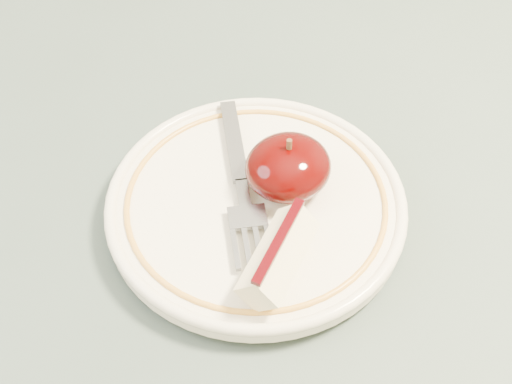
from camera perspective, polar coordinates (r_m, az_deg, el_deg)
table at (r=0.59m, az=-2.23°, el=-8.91°), size 0.90×0.90×0.75m
plate at (r=0.52m, az=0.00°, el=-1.00°), size 0.22×0.22×0.02m
apple_half at (r=0.51m, az=2.58°, el=2.00°), size 0.06×0.06×0.05m
apple_wedge at (r=0.47m, az=1.79°, el=-5.09°), size 0.08×0.06×0.03m
fork at (r=0.52m, az=-1.18°, el=0.77°), size 0.09×0.15×0.00m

